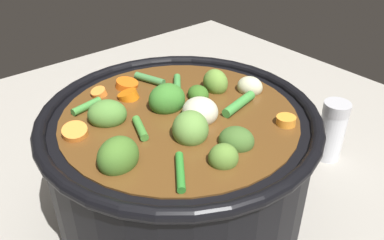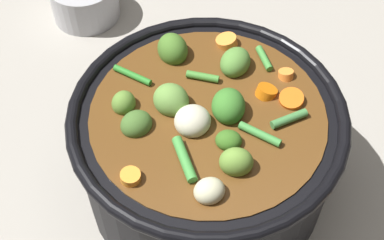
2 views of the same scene
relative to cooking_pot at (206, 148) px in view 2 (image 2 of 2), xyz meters
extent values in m
plane|color=#9E998E|center=(0.00, 0.00, -0.08)|extent=(1.10, 1.10, 0.00)
cylinder|color=black|center=(0.00, 0.00, -0.01)|extent=(0.30, 0.30, 0.15)
torus|color=black|center=(0.00, 0.00, 0.07)|extent=(0.32, 0.32, 0.02)
cylinder|color=brown|center=(0.00, 0.00, 0.00)|extent=(0.27, 0.27, 0.14)
ellipsoid|color=#649442|center=(0.04, -0.02, 0.08)|extent=(0.06, 0.06, 0.04)
ellipsoid|color=olive|center=(-0.02, 0.07, 0.08)|extent=(0.04, 0.03, 0.03)
ellipsoid|color=#386920|center=(-0.02, 0.04, 0.07)|extent=(0.03, 0.03, 0.02)
ellipsoid|color=#3A792A|center=(-0.02, 0.00, 0.08)|extent=(0.04, 0.05, 0.04)
ellipsoid|color=#467328|center=(0.03, -0.10, 0.07)|extent=(0.05, 0.05, 0.04)
ellipsoid|color=#548839|center=(-0.04, -0.07, 0.08)|extent=(0.05, 0.05, 0.03)
ellipsoid|color=#42682B|center=(0.08, 0.01, 0.07)|extent=(0.05, 0.05, 0.03)
ellipsoid|color=#5C8533|center=(0.09, -0.02, 0.07)|extent=(0.04, 0.04, 0.03)
cylinder|color=orange|center=(-0.10, -0.05, 0.07)|extent=(0.02, 0.02, 0.02)
cylinder|color=orange|center=(-0.07, -0.02, 0.07)|extent=(0.04, 0.03, 0.02)
cylinder|color=orange|center=(0.09, 0.08, 0.07)|extent=(0.02, 0.02, 0.01)
cylinder|color=orange|center=(-0.04, -0.11, 0.07)|extent=(0.04, 0.03, 0.02)
cylinder|color=orange|center=(-0.10, -0.01, 0.07)|extent=(0.04, 0.04, 0.02)
ellipsoid|color=beige|center=(0.01, 0.10, 0.07)|extent=(0.04, 0.04, 0.03)
ellipsoid|color=beige|center=(0.02, 0.01, 0.07)|extent=(0.05, 0.05, 0.03)
cylinder|color=#428142|center=(-0.09, 0.02, 0.07)|extent=(0.04, 0.02, 0.01)
cylinder|color=#40923D|center=(0.03, 0.06, 0.07)|extent=(0.02, 0.06, 0.01)
cylinder|color=#468935|center=(0.00, -0.05, 0.07)|extent=(0.04, 0.02, 0.01)
cylinder|color=#429040|center=(-0.05, 0.04, 0.07)|extent=(0.04, 0.04, 0.01)
cylinder|color=#2E832B|center=(0.08, -0.06, 0.07)|extent=(0.05, 0.04, 0.01)
cylinder|color=#428C3A|center=(-0.08, -0.07, 0.07)|extent=(0.02, 0.04, 0.01)
cylinder|color=#ADADB2|center=(0.16, -0.36, -0.05)|extent=(0.11, 0.11, 0.06)
camera|label=1|loc=(0.30, -0.23, 0.30)|focal=37.33mm
camera|label=2|loc=(0.06, 0.37, 0.53)|focal=50.17mm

